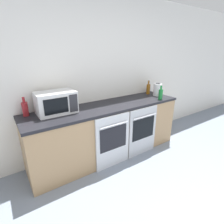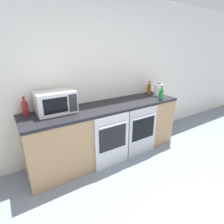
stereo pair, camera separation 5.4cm
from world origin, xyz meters
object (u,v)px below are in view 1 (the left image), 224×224
at_px(oven_left, 113,141).
at_px(oven_right, 143,131).
at_px(microwave, 56,102).
at_px(bottle_amber, 148,89).
at_px(kettle, 158,90).
at_px(bottle_green, 161,94).
at_px(bottle_red, 25,109).

bearing_deg(oven_left, oven_right, 0.00).
relative_size(microwave, bottle_amber, 1.97).
bearing_deg(microwave, kettle, -3.60).
bearing_deg(bottle_green, bottle_amber, 74.46).
xyz_separation_m(oven_left, bottle_amber, (1.20, 0.52, 0.57)).
bearing_deg(bottle_red, oven_right, -18.77).
xyz_separation_m(microwave, kettle, (1.91, -0.12, -0.04)).
bearing_deg(oven_right, kettle, 26.54).
bearing_deg(bottle_green, oven_left, -174.78).
distance_m(oven_left, kettle, 1.42).
bearing_deg(oven_right, bottle_green, 11.68).
bearing_deg(bottle_amber, bottle_green, -105.54).
relative_size(microwave, bottle_red, 2.03).
height_order(oven_right, kettle, kettle).
bearing_deg(bottle_red, kettle, -5.86).
xyz_separation_m(oven_right, kettle, (0.65, 0.32, 0.58)).
bearing_deg(microwave, bottle_red, 163.23).
bearing_deg(bottle_green, microwave, 168.83).
height_order(microwave, bottle_green, microwave).
distance_m(bottle_green, kettle, 0.28).
distance_m(oven_left, bottle_red, 1.31).
bearing_deg(microwave, oven_left, -34.08).
relative_size(oven_left, oven_right, 1.00).
bearing_deg(oven_right, microwave, 160.64).
height_order(oven_right, microwave, microwave).
xyz_separation_m(oven_right, bottle_green, (0.48, 0.10, 0.56)).
distance_m(microwave, bottle_amber, 1.86).
distance_m(microwave, bottle_red, 0.40).
relative_size(bottle_green, kettle, 1.03).
bearing_deg(oven_right, oven_left, 180.00).
relative_size(oven_right, bottle_amber, 3.17).
xyz_separation_m(bottle_red, bottle_amber, (2.24, -0.04, 0.00)).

